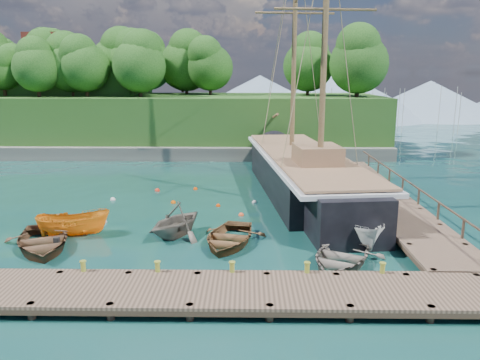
% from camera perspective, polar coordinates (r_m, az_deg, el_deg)
% --- Properties ---
extents(ground, '(160.00, 160.00, 0.00)m').
position_cam_1_polar(ground, '(24.20, -5.35, -7.45)').
color(ground, '#123C32').
rests_on(ground, ground).
extents(dock_near, '(20.00, 3.20, 1.10)m').
position_cam_1_polar(dock_near, '(17.92, -1.12, -13.46)').
color(dock_near, '#453429').
rests_on(dock_near, ground).
extents(dock_east, '(3.20, 24.00, 1.10)m').
position_cam_1_polar(dock_east, '(31.87, 17.12, -2.14)').
color(dock_east, '#453429').
rests_on(dock_east, ground).
extents(bollard_0, '(0.26, 0.26, 0.45)m').
position_cam_1_polar(bollard_0, '(20.45, -18.41, -12.03)').
color(bollard_0, olive).
rests_on(bollard_0, ground).
extents(bollard_1, '(0.26, 0.26, 0.45)m').
position_cam_1_polar(bollard_1, '(19.69, -9.94, -12.53)').
color(bollard_1, olive).
rests_on(bollard_1, ground).
extents(bollard_2, '(0.26, 0.26, 0.45)m').
position_cam_1_polar(bollard_2, '(19.37, -0.96, -12.78)').
color(bollard_2, olive).
rests_on(bollard_2, ground).
extents(bollard_3, '(0.26, 0.26, 0.45)m').
position_cam_1_polar(bollard_3, '(19.51, 8.10, -12.71)').
color(bollard_3, olive).
rests_on(bollard_3, ground).
extents(bollard_4, '(0.26, 0.26, 0.45)m').
position_cam_1_polar(bollard_4, '(20.10, 16.82, -12.36)').
color(bollard_4, olive).
rests_on(bollard_4, ground).
extents(rowboat_0, '(5.30, 6.03, 1.04)m').
position_cam_1_polar(rowboat_0, '(25.07, -22.93, -7.72)').
color(rowboat_0, brown).
rests_on(rowboat_0, ground).
extents(rowboat_1, '(4.62, 4.78, 1.93)m').
position_cam_1_polar(rowboat_1, '(25.12, -7.76, -6.74)').
color(rowboat_1, '#61594E').
rests_on(rowboat_1, ground).
extents(rowboat_2, '(4.23, 5.22, 0.96)m').
position_cam_1_polar(rowboat_2, '(23.73, -1.41, -7.82)').
color(rowboat_2, brown).
rests_on(rowboat_2, ground).
extents(rowboat_3, '(5.17, 5.75, 0.98)m').
position_cam_1_polar(rowboat_3, '(21.83, 12.13, -10.01)').
color(rowboat_3, '#6D6359').
rests_on(rowboat_3, ground).
extents(motorboat_orange, '(3.98, 2.03, 1.47)m').
position_cam_1_polar(motorboat_orange, '(26.47, -19.55, -6.36)').
color(motorboat_orange, orange).
rests_on(motorboat_orange, ground).
extents(cabin_boat_white, '(2.39, 4.61, 1.69)m').
position_cam_1_polar(cabin_boat_white, '(24.66, 14.13, -7.40)').
color(cabin_boat_white, white).
rests_on(cabin_boat_white, ground).
extents(schooner, '(7.81, 29.26, 21.76)m').
position_cam_1_polar(schooner, '(33.58, 7.74, 0.43)').
color(schooner, black).
rests_on(schooner, ground).
extents(mooring_buoy_0, '(0.37, 0.37, 0.37)m').
position_cam_1_polar(mooring_buoy_0, '(28.12, -16.26, -5.00)').
color(mooring_buoy_0, silver).
rests_on(mooring_buoy_0, ground).
extents(mooring_buoy_1, '(0.34, 0.34, 0.34)m').
position_cam_1_polar(mooring_buoy_1, '(31.27, -8.13, -2.80)').
color(mooring_buoy_1, '#E45100').
rests_on(mooring_buoy_1, ground).
extents(mooring_buoy_2, '(0.29, 0.29, 0.29)m').
position_cam_1_polar(mooring_buoy_2, '(30.27, -2.68, -3.21)').
color(mooring_buoy_2, '#D73700').
rests_on(mooring_buoy_2, ground).
extents(mooring_buoy_3, '(0.33, 0.33, 0.33)m').
position_cam_1_polar(mooring_buoy_3, '(31.02, 1.76, -2.80)').
color(mooring_buoy_3, silver).
rests_on(mooring_buoy_3, ground).
extents(mooring_buoy_4, '(0.36, 0.36, 0.36)m').
position_cam_1_polar(mooring_buoy_4, '(34.63, -10.05, -1.33)').
color(mooring_buoy_4, red).
rests_on(mooring_buoy_4, ground).
extents(mooring_buoy_5, '(0.31, 0.31, 0.31)m').
position_cam_1_polar(mooring_buoy_5, '(34.70, -5.45, -1.15)').
color(mooring_buoy_5, '#ED4200').
rests_on(mooring_buoy_5, ground).
extents(mooring_buoy_6, '(0.36, 0.36, 0.36)m').
position_cam_1_polar(mooring_buoy_6, '(32.83, -15.23, -2.37)').
color(mooring_buoy_6, silver).
rests_on(mooring_buoy_6, ground).
extents(mooring_buoy_7, '(0.33, 0.33, 0.33)m').
position_cam_1_polar(mooring_buoy_7, '(28.29, 0.14, -4.35)').
color(mooring_buoy_7, '#F44B20').
rests_on(mooring_buoy_7, ground).
extents(headland, '(51.00, 19.31, 12.90)m').
position_cam_1_polar(headland, '(56.16, -15.30, 9.54)').
color(headland, '#474744').
rests_on(headland, ground).
extents(distant_ridge, '(117.00, 40.00, 10.00)m').
position_cam_1_polar(distant_ridge, '(92.65, 2.00, 10.39)').
color(distant_ridge, '#728CA5').
rests_on(distant_ridge, ground).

